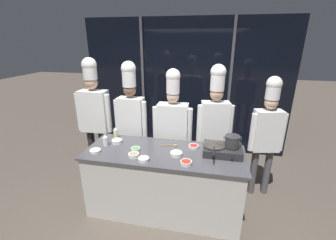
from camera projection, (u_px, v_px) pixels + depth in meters
ground_plane at (165, 208)px, 3.24m from camera, size 24.00×24.00×0.00m
window_wall_back at (185, 88)px, 4.60m from camera, size 4.14×0.09×2.70m
demo_counter at (164, 181)px, 3.08m from camera, size 2.08×0.80×0.91m
portable_stove at (222, 150)px, 2.86m from camera, size 0.48×0.37×0.11m
frying_pan at (214, 143)px, 2.85m from camera, size 0.29×0.50×0.05m
stock_pot at (232, 141)px, 2.79m from camera, size 0.21×0.19×0.15m
squeeze_bottle_clear at (105, 141)px, 3.07m from camera, size 0.07×0.07×0.16m
squeeze_bottle_oil at (116, 133)px, 3.28m from camera, size 0.07×0.07×0.18m
prep_bowl_bean_sprouts at (176, 153)px, 2.82m from camera, size 0.16×0.16×0.05m
prep_bowl_scallions at (136, 149)px, 2.93m from camera, size 0.12×0.12×0.05m
prep_bowl_onion at (144, 159)px, 2.69m from camera, size 0.14×0.14×0.04m
prep_bowl_bell_pepper at (194, 146)px, 3.02m from camera, size 0.14×0.14×0.04m
prep_bowl_chicken at (117, 141)px, 3.16m from camera, size 0.15×0.15×0.05m
prep_bowl_mushrooms at (134, 155)px, 2.79m from camera, size 0.14×0.14×0.05m
prep_bowl_chili_flakes at (186, 163)px, 2.62m from camera, size 0.14×0.14×0.05m
prep_bowl_noodles at (95, 151)px, 2.91m from camera, size 0.14×0.14×0.04m
serving_spoon_slotted at (173, 145)px, 3.09m from camera, size 0.23×0.08×0.02m
chef_head at (94, 111)px, 3.67m from camera, size 0.60×0.25×2.04m
chef_sous at (131, 115)px, 3.51m from camera, size 0.53×0.22×2.00m
chef_line at (173, 124)px, 3.43m from camera, size 0.60×0.25×1.91m
chef_pastry at (215, 120)px, 3.33m from camera, size 0.52×0.28×1.98m
chef_apprentice at (267, 129)px, 3.20m from camera, size 0.49×0.27×1.84m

